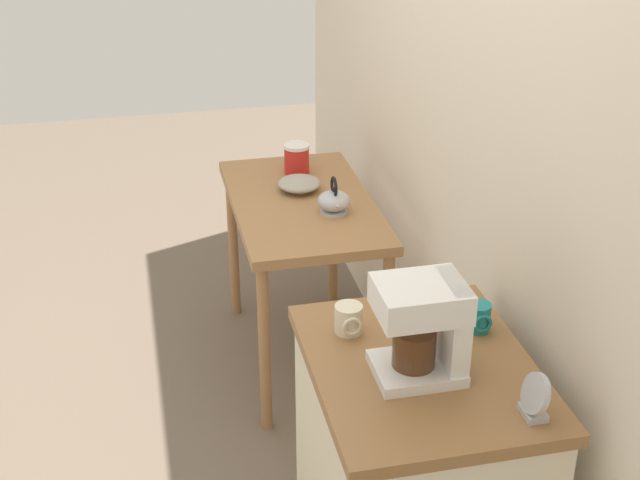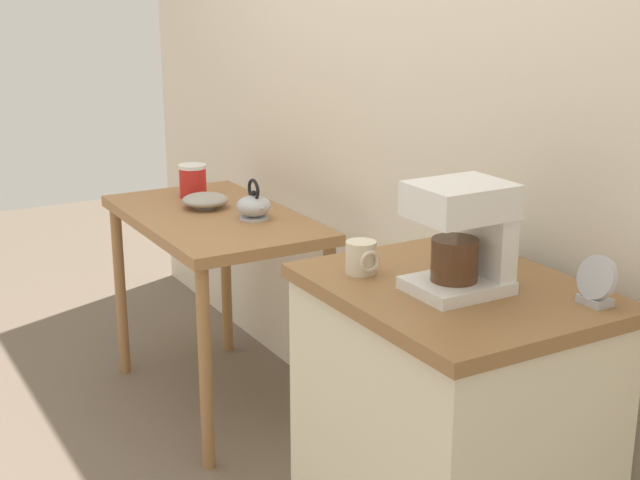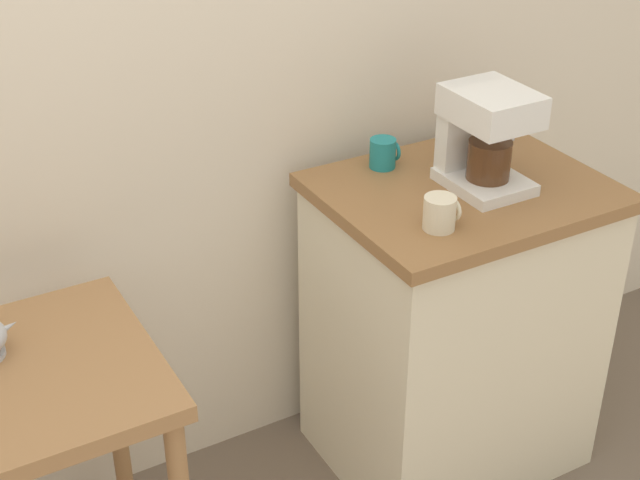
{
  "view_description": "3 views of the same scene",
  "coord_description": "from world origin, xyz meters",
  "px_view_note": "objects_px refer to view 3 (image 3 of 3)",
  "views": [
    {
      "loc": [
        2.57,
        -0.62,
        2.2
      ],
      "look_at": [
        0.05,
        -0.06,
        0.89
      ],
      "focal_mm": 49.76,
      "sensor_mm": 36.0,
      "label": 1
    },
    {
      "loc": [
        2.38,
        -1.25,
        1.6
      ],
      "look_at": [
        0.27,
        -0.03,
        0.88
      ],
      "focal_mm": 50.62,
      "sensor_mm": 36.0,
      "label": 2
    },
    {
      "loc": [
        -0.58,
        -1.61,
        1.94
      ],
      "look_at": [
        0.34,
        0.03,
        0.86
      ],
      "focal_mm": 52.01,
      "sensor_mm": 36.0,
      "label": 3
    }
  ],
  "objects_px": {
    "coffee_maker": "(483,133)",
    "mug_dark_teal": "(383,153)",
    "mug_small_cream": "(440,213)",
    "table_clock": "(501,123)"
  },
  "relations": [
    {
      "from": "mug_small_cream",
      "to": "mug_dark_teal",
      "type": "xyz_separation_m",
      "value": [
        0.07,
        0.35,
        -0.0
      ]
    },
    {
      "from": "mug_small_cream",
      "to": "table_clock",
      "type": "height_order",
      "value": "table_clock"
    },
    {
      "from": "coffee_maker",
      "to": "table_clock",
      "type": "xyz_separation_m",
      "value": [
        0.22,
        0.19,
        -0.09
      ]
    },
    {
      "from": "coffee_maker",
      "to": "mug_small_cream",
      "type": "relative_size",
      "value": 3.1
    },
    {
      "from": "mug_small_cream",
      "to": "mug_dark_teal",
      "type": "height_order",
      "value": "mug_small_cream"
    },
    {
      "from": "table_clock",
      "to": "coffee_maker",
      "type": "bearing_deg",
      "value": -138.95
    },
    {
      "from": "coffee_maker",
      "to": "mug_small_cream",
      "type": "distance_m",
      "value": 0.28
    },
    {
      "from": "coffee_maker",
      "to": "mug_dark_teal",
      "type": "bearing_deg",
      "value": 127.79
    },
    {
      "from": "coffee_maker",
      "to": "table_clock",
      "type": "distance_m",
      "value": 0.31
    },
    {
      "from": "mug_small_cream",
      "to": "mug_dark_teal",
      "type": "distance_m",
      "value": 0.35
    }
  ]
}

